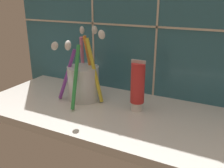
{
  "coord_description": "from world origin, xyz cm",
  "views": [
    {
      "loc": [
        20.74,
        -48.57,
        28.25
      ],
      "look_at": [
        -4.48,
        1.09,
        8.22
      ],
      "focal_mm": 40.0,
      "sensor_mm": 36.0,
      "label": 1
    }
  ],
  "objects": [
    {
      "name": "sink_counter",
      "position": [
        0.0,
        0.0,
        1.0
      ],
      "size": [
        75.34,
        28.36,
        2.0
      ],
      "primitive_type": "cube",
      "color": "silver",
      "rests_on": "ground"
    },
    {
      "name": "tile_wall_backsplash",
      "position": [
        0.01,
        14.42,
        27.02
      ],
      "size": [
        85.34,
        1.72,
        54.02
      ],
      "color": "#336B7F",
      "rests_on": "ground"
    },
    {
      "name": "toothpaste_tube",
      "position": [
        1.39,
        2.74,
        8.1
      ],
      "size": [
        3.43,
        3.27,
        12.4
      ],
      "color": "white",
      "rests_on": "sink_counter"
    },
    {
      "name": "toothbrush_cup",
      "position": [
        -13.69,
        2.73,
        7.2
      ],
      "size": [
        13.92,
        16.86,
        18.94
      ],
      "color": "silver",
      "rests_on": "sink_counter"
    }
  ]
}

